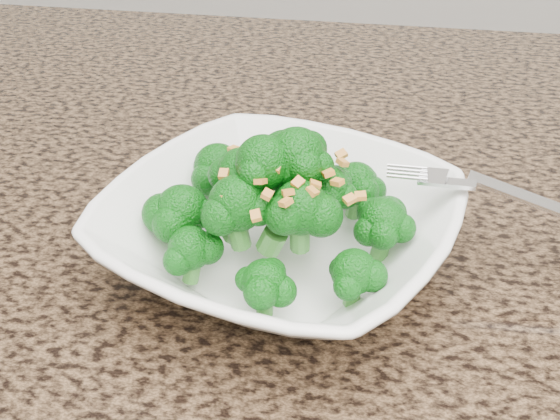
# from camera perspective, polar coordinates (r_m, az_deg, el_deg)

# --- Properties ---
(granite_counter) EXTENTS (1.64, 1.04, 0.03)m
(granite_counter) POSITION_cam_1_polar(r_m,az_deg,el_deg) (0.58, 7.45, -3.23)
(granite_counter) COLOR brown
(granite_counter) RESTS_ON cabinet
(bowl) EXTENTS (0.32, 0.32, 0.06)m
(bowl) POSITION_cam_1_polar(r_m,az_deg,el_deg) (0.52, -0.00, -1.80)
(bowl) COLOR white
(bowl) RESTS_ON granite_counter
(broccoli_pile) EXTENTS (0.22, 0.22, 0.07)m
(broccoli_pile) POSITION_cam_1_polar(r_m,az_deg,el_deg) (0.48, 0.00, 4.58)
(broccoli_pile) COLOR #0B630E
(broccoli_pile) RESTS_ON bowl
(garlic_topping) EXTENTS (0.13, 0.13, 0.01)m
(garlic_topping) POSITION_cam_1_polar(r_m,az_deg,el_deg) (0.46, -0.00, 8.68)
(garlic_topping) COLOR #ED9A3A
(garlic_topping) RESTS_ON broccoli_pile
(fork) EXTENTS (0.19, 0.07, 0.01)m
(fork) POSITION_cam_1_polar(r_m,az_deg,el_deg) (0.52, 14.88, 2.01)
(fork) COLOR silver
(fork) RESTS_ON bowl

